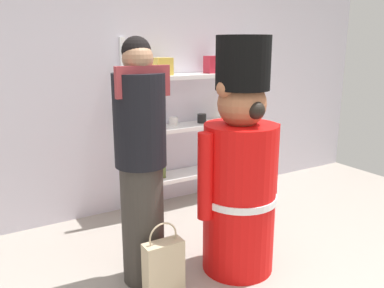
# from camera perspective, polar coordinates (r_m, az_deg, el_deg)

# --- Properties ---
(back_wall) EXTENTS (6.40, 0.12, 2.60)m
(back_wall) POSITION_cam_1_polar(r_m,az_deg,el_deg) (4.11, -9.67, 8.47)
(back_wall) COLOR silver
(back_wall) RESTS_ON ground_plane
(merchandise_shelf) EXTENTS (1.35, 0.35, 1.74)m
(merchandise_shelf) POSITION_cam_1_polar(r_m,az_deg,el_deg) (4.25, -0.42, 3.30)
(merchandise_shelf) COLOR white
(merchandise_shelf) RESTS_ON ground_plane
(teddy_bear_guard) EXTENTS (0.71, 0.56, 1.74)m
(teddy_bear_guard) POSITION_cam_1_polar(r_m,az_deg,el_deg) (2.99, 6.73, -4.07)
(teddy_bear_guard) COLOR red
(teddy_bear_guard) RESTS_ON ground_plane
(person_shopper) EXTENTS (0.37, 0.35, 1.73)m
(person_shopper) POSITION_cam_1_polar(r_m,az_deg,el_deg) (2.80, -7.17, -2.58)
(person_shopper) COLOR #38332D
(person_shopper) RESTS_ON ground_plane
(shopping_bag) EXTENTS (0.27, 0.12, 0.54)m
(shopping_bag) POSITION_cam_1_polar(r_m,az_deg,el_deg) (2.87, -4.01, -16.96)
(shopping_bag) COLOR #C1AD89
(shopping_bag) RESTS_ON ground_plane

